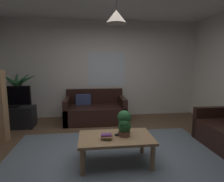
% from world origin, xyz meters
% --- Properties ---
extents(floor, '(5.43, 4.90, 0.02)m').
position_xyz_m(floor, '(0.00, 0.00, -0.01)').
color(floor, brown).
rests_on(floor, ground).
extents(rug, '(3.53, 2.70, 0.01)m').
position_xyz_m(rug, '(0.00, -0.20, 0.00)').
color(rug, slate).
rests_on(rug, ground).
extents(wall_back, '(5.55, 0.06, 2.70)m').
position_xyz_m(wall_back, '(0.00, 2.48, 1.35)').
color(wall_back, silver).
rests_on(wall_back, ground).
extents(window_pane, '(1.04, 0.01, 0.93)m').
position_xyz_m(window_pane, '(0.10, 2.45, 1.35)').
color(window_pane, white).
extents(couch_under_window, '(1.55, 0.89, 0.82)m').
position_xyz_m(couch_under_window, '(-0.25, 1.94, 0.27)').
color(couch_under_window, black).
rests_on(couch_under_window, ground).
extents(coffee_table, '(1.11, 0.65, 0.43)m').
position_xyz_m(coffee_table, '(-0.00, -0.18, 0.36)').
color(coffee_table, '#A87F56').
rests_on(coffee_table, ground).
extents(book_on_table_0, '(0.12, 0.10, 0.03)m').
position_xyz_m(book_on_table_0, '(-0.14, -0.27, 0.44)').
color(book_on_table_0, '#387247').
rests_on(book_on_table_0, coffee_table).
extents(book_on_table_1, '(0.18, 0.15, 0.02)m').
position_xyz_m(book_on_table_1, '(-0.14, -0.28, 0.47)').
color(book_on_table_1, '#99663F').
rests_on(book_on_table_1, coffee_table).
extents(book_on_table_2, '(0.16, 0.10, 0.02)m').
position_xyz_m(book_on_table_2, '(-0.15, -0.26, 0.49)').
color(book_on_table_2, '#72387F').
rests_on(book_on_table_2, coffee_table).
extents(remote_on_table_0, '(0.15, 0.14, 0.02)m').
position_xyz_m(remote_on_table_0, '(0.06, -0.11, 0.44)').
color(remote_on_table_0, black).
rests_on(remote_on_table_0, coffee_table).
extents(potted_plant_on_table, '(0.21, 0.25, 0.39)m').
position_xyz_m(potted_plant_on_table, '(0.13, -0.16, 0.62)').
color(potted_plant_on_table, brown).
rests_on(potted_plant_on_table, coffee_table).
extents(tv_stand, '(0.90, 0.44, 0.50)m').
position_xyz_m(tv_stand, '(-2.16, 1.70, 0.25)').
color(tv_stand, black).
rests_on(tv_stand, ground).
extents(tv, '(0.80, 0.16, 0.50)m').
position_xyz_m(tv, '(-2.16, 1.68, 0.76)').
color(tv, black).
rests_on(tv, tv_stand).
extents(potted_palm_corner, '(0.96, 0.88, 1.34)m').
position_xyz_m(potted_palm_corner, '(-2.20, 2.12, 0.65)').
color(potted_palm_corner, '#4C4C51').
rests_on(potted_palm_corner, ground).
extents(pendant_lamp, '(0.29, 0.29, 0.63)m').
position_xyz_m(pendant_lamp, '(-0.00, -0.18, 2.16)').
color(pendant_lamp, black).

